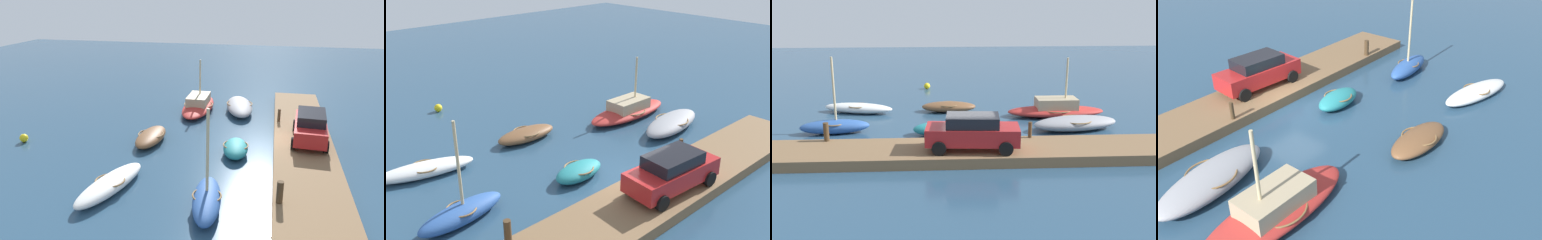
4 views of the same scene
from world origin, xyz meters
The scene contains 12 objects.
ground_plane centered at (0.00, 0.00, 0.00)m, with size 84.00×84.00×0.00m, color navy.
dock_platform centered at (0.00, -1.90, 0.25)m, with size 20.57×3.12×0.50m, color brown.
sailboat_red centered at (5.77, 5.11, 0.44)m, with size 5.95×2.10×3.63m.
rowboat_white centered at (-6.53, 6.59, 0.32)m, with size 4.64×2.23×0.63m.
rowboat_blue centered at (-7.08, 2.22, 0.42)m, with size 3.80×1.54×4.18m.
dinghy_teal centered at (-1.52, 1.65, 0.36)m, with size 2.69×1.48×0.69m.
rowboat_brown centered at (-0.80, 6.60, 0.33)m, with size 3.47×1.51×0.65m.
motorboat_grey centered at (6.14, 2.16, 0.40)m, with size 5.07×2.55×0.78m.
mooring_post_west centered at (-6.86, -0.59, 0.95)m, with size 0.26×0.26×0.90m, color #47331E.
mooring_post_mid_west centered at (3.04, -0.59, 0.89)m, with size 0.18×0.18×0.79m, color #47331E.
parked_car centered at (0.08, -2.22, 1.34)m, with size 4.32×2.11×1.62m.
marker_buoy centered at (-2.34, 13.77, 0.24)m, with size 0.48×0.48×0.48m, color yellow.
Camera 1 is at (-20.14, 0.01, 8.28)m, focal length 35.39 mm.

